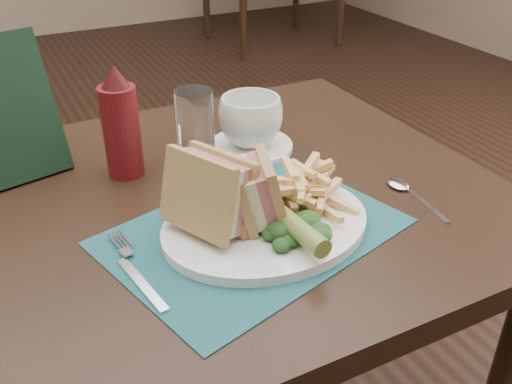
{
  "coord_description": "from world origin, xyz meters",
  "views": [
    {
      "loc": [
        -0.28,
        -1.21,
        1.21
      ],
      "look_at": [
        0.03,
        -0.6,
        0.8
      ],
      "focal_mm": 40.0,
      "sensor_mm": 36.0,
      "label": 1
    }
  ],
  "objects_px": {
    "placemat": "(253,232)",
    "sandwich_half_b": "(242,192)",
    "plate": "(266,225)",
    "coffee_cup": "(251,121)",
    "drinking_glass": "(195,128)",
    "saucer": "(251,146)",
    "sandwich_half_a": "(198,198)",
    "table_main": "(217,364)",
    "check_presenter": "(10,110)",
    "ketchup_bottle": "(120,121)"
  },
  "relations": [
    {
      "from": "sandwich_half_a",
      "to": "saucer",
      "type": "height_order",
      "value": "sandwich_half_a"
    },
    {
      "from": "sandwich_half_b",
      "to": "coffee_cup",
      "type": "xyz_separation_m",
      "value": [
        0.13,
        0.23,
        -0.01
      ]
    },
    {
      "from": "table_main",
      "to": "saucer",
      "type": "relative_size",
      "value": 6.0
    },
    {
      "from": "saucer",
      "to": "drinking_glass",
      "type": "relative_size",
      "value": 1.15
    },
    {
      "from": "sandwich_half_b",
      "to": "drinking_glass",
      "type": "bearing_deg",
      "value": 102.23
    },
    {
      "from": "placemat",
      "to": "drinking_glass",
      "type": "xyz_separation_m",
      "value": [
        0.01,
        0.23,
        0.06
      ]
    },
    {
      "from": "sandwich_half_a",
      "to": "sandwich_half_b",
      "type": "bearing_deg",
      "value": -21.74
    },
    {
      "from": "table_main",
      "to": "coffee_cup",
      "type": "bearing_deg",
      "value": 40.79
    },
    {
      "from": "coffee_cup",
      "to": "placemat",
      "type": "bearing_deg",
      "value": -115.94
    },
    {
      "from": "placemat",
      "to": "sandwich_half_b",
      "type": "bearing_deg",
      "value": 145.17
    },
    {
      "from": "saucer",
      "to": "coffee_cup",
      "type": "xyz_separation_m",
      "value": [
        0.0,
        0.0,
        0.05
      ]
    },
    {
      "from": "drinking_glass",
      "to": "plate",
      "type": "bearing_deg",
      "value": -88.0
    },
    {
      "from": "placemat",
      "to": "sandwich_half_a",
      "type": "distance_m",
      "value": 0.11
    },
    {
      "from": "plate",
      "to": "placemat",
      "type": "bearing_deg",
      "value": 165.72
    },
    {
      "from": "sandwich_half_a",
      "to": "coffee_cup",
      "type": "distance_m",
      "value": 0.3
    },
    {
      "from": "table_main",
      "to": "check_presenter",
      "type": "xyz_separation_m",
      "value": [
        -0.25,
        0.2,
        0.49
      ]
    },
    {
      "from": "sandwich_half_b",
      "to": "sandwich_half_a",
      "type": "bearing_deg",
      "value": -158.71
    },
    {
      "from": "placemat",
      "to": "sandwich_half_b",
      "type": "xyz_separation_m",
      "value": [
        -0.01,
        0.01,
        0.06
      ]
    },
    {
      "from": "sandwich_half_a",
      "to": "ketchup_bottle",
      "type": "xyz_separation_m",
      "value": [
        -0.03,
        0.25,
        0.02
      ]
    },
    {
      "from": "check_presenter",
      "to": "sandwich_half_b",
      "type": "bearing_deg",
      "value": -65.67
    },
    {
      "from": "table_main",
      "to": "sandwich_half_b",
      "type": "distance_m",
      "value": 0.45
    },
    {
      "from": "ketchup_bottle",
      "to": "check_presenter",
      "type": "bearing_deg",
      "value": 152.98
    },
    {
      "from": "placemat",
      "to": "sandwich_half_b",
      "type": "height_order",
      "value": "sandwich_half_b"
    },
    {
      "from": "plate",
      "to": "ketchup_bottle",
      "type": "distance_m",
      "value": 0.3
    },
    {
      "from": "sandwich_half_a",
      "to": "drinking_glass",
      "type": "relative_size",
      "value": 0.88
    },
    {
      "from": "coffee_cup",
      "to": "check_presenter",
      "type": "height_order",
      "value": "check_presenter"
    },
    {
      "from": "placemat",
      "to": "check_presenter",
      "type": "distance_m",
      "value": 0.43
    },
    {
      "from": "drinking_glass",
      "to": "check_presenter",
      "type": "distance_m",
      "value": 0.29
    },
    {
      "from": "coffee_cup",
      "to": "drinking_glass",
      "type": "distance_m",
      "value": 0.11
    },
    {
      "from": "saucer",
      "to": "coffee_cup",
      "type": "distance_m",
      "value": 0.05
    },
    {
      "from": "sandwich_half_a",
      "to": "check_presenter",
      "type": "relative_size",
      "value": 0.5
    },
    {
      "from": "plate",
      "to": "sandwich_half_b",
      "type": "height_order",
      "value": "sandwich_half_b"
    },
    {
      "from": "coffee_cup",
      "to": "ketchup_bottle",
      "type": "relative_size",
      "value": 0.6
    },
    {
      "from": "placemat",
      "to": "drinking_glass",
      "type": "relative_size",
      "value": 3.01
    },
    {
      "from": "plate",
      "to": "coffee_cup",
      "type": "xyz_separation_m",
      "value": [
        0.1,
        0.24,
        0.04
      ]
    },
    {
      "from": "sandwich_half_a",
      "to": "sandwich_half_b",
      "type": "distance_m",
      "value": 0.07
    },
    {
      "from": "table_main",
      "to": "coffee_cup",
      "type": "distance_m",
      "value": 0.46
    },
    {
      "from": "plate",
      "to": "sandwich_half_b",
      "type": "relative_size",
      "value": 3.21
    },
    {
      "from": "placemat",
      "to": "sandwich_half_a",
      "type": "bearing_deg",
      "value": 176.19
    },
    {
      "from": "plate",
      "to": "check_presenter",
      "type": "height_order",
      "value": "check_presenter"
    },
    {
      "from": "plate",
      "to": "saucer",
      "type": "relative_size",
      "value": 2.0
    },
    {
      "from": "placemat",
      "to": "sandwich_half_b",
      "type": "relative_size",
      "value": 4.18
    },
    {
      "from": "sandwich_half_a",
      "to": "coffee_cup",
      "type": "bearing_deg",
      "value": 25.25
    },
    {
      "from": "sandwich_half_a",
      "to": "check_presenter",
      "type": "distance_m",
      "value": 0.37
    },
    {
      "from": "drinking_glass",
      "to": "saucer",
      "type": "bearing_deg",
      "value": 3.25
    },
    {
      "from": "sandwich_half_a",
      "to": "drinking_glass",
      "type": "height_order",
      "value": "sandwich_half_a"
    },
    {
      "from": "sandwich_half_b",
      "to": "saucer",
      "type": "height_order",
      "value": "sandwich_half_b"
    },
    {
      "from": "plate",
      "to": "check_presenter",
      "type": "distance_m",
      "value": 0.45
    },
    {
      "from": "table_main",
      "to": "check_presenter",
      "type": "relative_size",
      "value": 3.89
    },
    {
      "from": "plate",
      "to": "sandwich_half_a",
      "type": "height_order",
      "value": "sandwich_half_a"
    }
  ]
}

